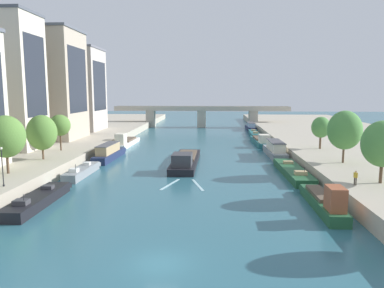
% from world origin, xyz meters
% --- Properties ---
extents(ground_plane, '(400.00, 400.00, 0.00)m').
position_xyz_m(ground_plane, '(0.00, 0.00, 0.00)').
color(ground_plane, '#2D6070').
extents(quay_left, '(36.00, 170.00, 1.89)m').
position_xyz_m(quay_left, '(-35.27, 55.00, 0.95)').
color(quay_left, '#B2A893').
rests_on(quay_left, ground).
extents(quay_right, '(36.00, 170.00, 1.89)m').
position_xyz_m(quay_right, '(35.27, 55.00, 0.95)').
color(quay_right, '#B2A893').
rests_on(quay_right, ground).
extents(barge_midriver, '(4.19, 19.84, 2.86)m').
position_xyz_m(barge_midriver, '(-0.76, 35.25, 0.85)').
color(barge_midriver, black).
rests_on(barge_midriver, ground).
extents(wake_behind_barge, '(5.60, 5.92, 0.03)m').
position_xyz_m(wake_behind_barge, '(-0.05, 22.36, 0.01)').
color(wake_behind_barge, '#A0CCD6').
rests_on(wake_behind_barge, ground).
extents(moored_boat_left_upstream, '(2.60, 12.70, 2.22)m').
position_xyz_m(moored_boat_left_upstream, '(-14.94, 12.97, 0.59)').
color(moored_boat_left_upstream, black).
rests_on(moored_boat_left_upstream, ground).
extents(moored_boat_left_near, '(2.19, 10.96, 2.25)m').
position_xyz_m(moored_boat_left_near, '(-15.13, 27.05, 0.61)').
color(moored_boat_left_near, gray).
rests_on(moored_boat_left_near, ground).
extents(moored_boat_left_midway, '(2.93, 13.36, 2.83)m').
position_xyz_m(moored_boat_left_midway, '(-14.77, 40.00, 1.18)').
color(moored_boat_left_midway, '#1E284C').
rests_on(moored_boat_left_midway, ground).
extents(moored_boat_left_far, '(2.94, 15.61, 3.24)m').
position_xyz_m(moored_boat_left_far, '(-15.50, 56.11, 0.93)').
color(moored_boat_left_far, silver).
rests_on(moored_boat_left_far, ground).
extents(moored_boat_right_lone, '(2.16, 12.66, 3.36)m').
position_xyz_m(moored_boat_right_lone, '(15.01, 12.69, 0.97)').
color(moored_boat_right_lone, '#235633').
rests_on(moored_boat_right_lone, ground).
extents(moored_boat_right_upstream, '(3.13, 16.24, 2.18)m').
position_xyz_m(moored_boat_right_upstream, '(15.29, 28.83, 0.57)').
color(moored_boat_right_upstream, '#235633').
rests_on(moored_boat_right_upstream, ground).
extents(moored_boat_right_far, '(2.79, 13.78, 2.89)m').
position_xyz_m(moored_boat_right_far, '(15.38, 44.84, 1.21)').
color(moored_boat_right_far, gray).
rests_on(moored_boat_right_far, ground).
extents(moored_boat_right_gap_after, '(3.31, 15.86, 2.77)m').
position_xyz_m(moored_boat_right_gap_after, '(14.71, 60.16, 0.83)').
color(moored_boat_right_gap_after, '#23666B').
rests_on(moored_boat_right_gap_after, ground).
extents(moored_boat_right_near, '(2.74, 14.46, 2.16)m').
position_xyz_m(moored_boat_right_near, '(15.08, 77.18, 0.56)').
color(moored_boat_right_near, '#23666B').
rests_on(moored_boat_right_near, ground).
extents(moored_boat_right_midway, '(2.54, 12.30, 2.44)m').
position_xyz_m(moored_boat_right_midway, '(15.54, 91.57, 1.02)').
color(moored_boat_right_midway, '#1E284C').
rests_on(moored_boat_right_midway, ground).
extents(tree_left_second, '(4.69, 4.69, 7.24)m').
position_xyz_m(tree_left_second, '(-21.79, 19.47, 6.51)').
color(tree_left_second, brown).
rests_on(tree_left_second, quay_left).
extents(tree_left_far, '(4.42, 4.42, 6.66)m').
position_xyz_m(tree_left_far, '(-21.80, 29.22, 5.92)').
color(tree_left_far, brown).
rests_on(tree_left_far, quay_left).
extents(tree_left_by_lamp, '(3.58, 3.58, 6.19)m').
position_xyz_m(tree_left_by_lamp, '(-22.55, 37.67, 6.24)').
color(tree_left_by_lamp, brown).
rests_on(tree_left_by_lamp, quay_left).
extents(tree_right_by_lamp, '(4.63, 4.63, 7.00)m').
position_xyz_m(tree_right_by_lamp, '(22.39, 16.96, 6.30)').
color(tree_right_by_lamp, brown).
rests_on(tree_right_by_lamp, quay_right).
extents(tree_right_far, '(4.78, 4.78, 7.46)m').
position_xyz_m(tree_right_far, '(22.34, 28.87, 6.58)').
color(tree_right_far, brown).
rests_on(tree_right_far, quay_right).
extents(tree_right_end_of_row, '(3.31, 3.31, 5.70)m').
position_xyz_m(tree_right_end_of_row, '(22.81, 42.01, 5.70)').
color(tree_right_end_of_row, brown).
rests_on(tree_right_end_of_row, quay_right).
extents(lamppost_left_bank, '(0.28, 0.28, 4.28)m').
position_xyz_m(lamppost_left_bank, '(-18.82, 13.27, 4.25)').
color(lamppost_left_bank, black).
rests_on(lamppost_left_bank, quay_left).
extents(building_left_corner, '(11.82, 9.53, 23.61)m').
position_xyz_m(building_left_corner, '(-32.54, 38.78, 13.71)').
color(building_left_corner, beige).
rests_on(building_left_corner, quay_left).
extents(building_left_middle, '(15.66, 13.29, 23.16)m').
position_xyz_m(building_left_middle, '(-32.54, 53.88, 13.49)').
color(building_left_middle, '#B2A38E').
rests_on(building_left_middle, quay_left).
extents(building_left_far_end, '(14.13, 13.18, 21.29)m').
position_xyz_m(building_left_far_end, '(-32.54, 71.71, 12.55)').
color(building_left_far_end, '#BCB2A8').
rests_on(building_left_far_end, quay_left).
extents(bridge_far, '(58.54, 4.40, 7.04)m').
position_xyz_m(bridge_far, '(0.00, 100.71, 4.45)').
color(bridge_far, '#ADA899').
rests_on(bridge_far, ground).
extents(person_on_quay, '(0.35, 0.47, 1.62)m').
position_xyz_m(person_on_quay, '(19.21, 15.83, 2.82)').
color(person_on_quay, '#473D33').
rests_on(person_on_quay, quay_right).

